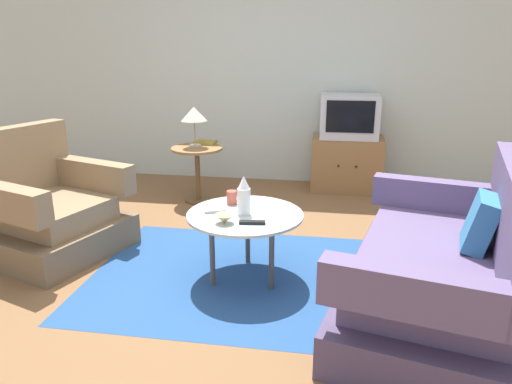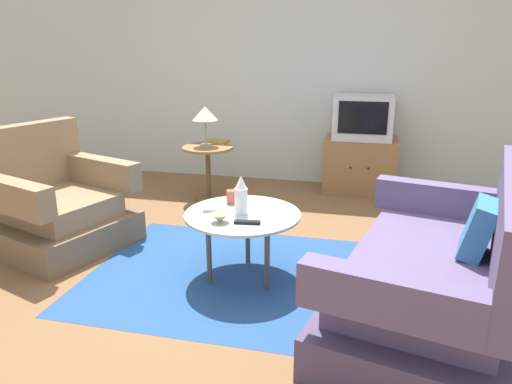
% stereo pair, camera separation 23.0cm
% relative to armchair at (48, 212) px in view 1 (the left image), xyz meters
% --- Properties ---
extents(ground_plane, '(16.00, 16.00, 0.00)m').
position_rel_armchair_xyz_m(ground_plane, '(1.47, -0.17, -0.32)').
color(ground_plane, brown).
extents(back_wall, '(9.00, 0.12, 2.70)m').
position_rel_armchair_xyz_m(back_wall, '(1.47, 2.36, 1.03)').
color(back_wall, '#B2BCB2').
rests_on(back_wall, ground).
extents(area_rug, '(2.16, 1.60, 0.00)m').
position_rel_armchair_xyz_m(area_rug, '(1.60, -0.20, -0.32)').
color(area_rug, navy).
rests_on(area_rug, ground).
extents(armchair, '(1.14, 1.17, 0.96)m').
position_rel_armchair_xyz_m(armchair, '(0.00, 0.00, 0.00)').
color(armchair, brown).
rests_on(armchair, ground).
extents(couch, '(1.29, 1.84, 0.93)m').
position_rel_armchair_xyz_m(couch, '(2.82, -0.51, -0.02)').
color(couch, '#4B3E5C').
rests_on(couch, ground).
extents(coffee_table, '(0.79, 0.79, 0.48)m').
position_rel_armchair_xyz_m(coffee_table, '(1.60, -0.20, 0.11)').
color(coffee_table, '#B2C6C1').
rests_on(coffee_table, ground).
extents(side_table, '(0.52, 0.52, 0.57)m').
position_rel_armchair_xyz_m(side_table, '(0.81, 1.37, 0.09)').
color(side_table, olive).
rests_on(side_table, ground).
extents(tv_stand, '(0.77, 0.48, 0.60)m').
position_rel_armchair_xyz_m(tv_stand, '(2.33, 2.03, -0.02)').
color(tv_stand, olive).
rests_on(tv_stand, ground).
extents(television, '(0.61, 0.47, 0.46)m').
position_rel_armchair_xyz_m(television, '(2.33, 2.02, 0.51)').
color(television, '#B7B7BC').
rests_on(television, tv_stand).
extents(table_lamp, '(0.26, 0.26, 0.40)m').
position_rel_armchair_xyz_m(table_lamp, '(0.79, 1.40, 0.57)').
color(table_lamp, '#9E937A').
rests_on(table_lamp, side_table).
extents(vase, '(0.09, 0.09, 0.27)m').
position_rel_armchair_xyz_m(vase, '(1.60, -0.22, 0.28)').
color(vase, white).
rests_on(vase, coffee_table).
extents(mug, '(0.12, 0.07, 0.10)m').
position_rel_armchair_xyz_m(mug, '(1.47, -0.03, 0.20)').
color(mug, '#B74C3D').
rests_on(mug, coffee_table).
extents(bowl, '(0.12, 0.12, 0.06)m').
position_rel_armchair_xyz_m(bowl, '(1.50, -0.40, 0.18)').
color(bowl, tan).
rests_on(bowl, coffee_table).
extents(tv_remote_dark, '(0.17, 0.06, 0.02)m').
position_rel_armchair_xyz_m(tv_remote_dark, '(1.68, -0.39, 0.17)').
color(tv_remote_dark, black).
rests_on(tv_remote_dark, coffee_table).
extents(tv_remote_silver, '(0.15, 0.10, 0.02)m').
position_rel_armchair_xyz_m(tv_remote_silver, '(1.40, -0.22, 0.17)').
color(tv_remote_silver, '#B2B2B7').
rests_on(tv_remote_silver, coffee_table).
extents(book, '(0.23, 0.19, 0.03)m').
position_rel_armchair_xyz_m(book, '(0.85, 1.56, 0.26)').
color(book, olive).
rests_on(book, side_table).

